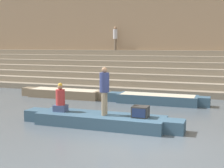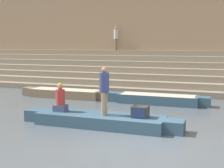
{
  "view_description": "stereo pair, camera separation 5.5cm",
  "coord_description": "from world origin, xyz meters",
  "px_view_note": "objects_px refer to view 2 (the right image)",
  "views": [
    {
      "loc": [
        2.13,
        -8.39,
        2.74
      ],
      "look_at": [
        -1.73,
        2.44,
        1.31
      ],
      "focal_mm": 50.0,
      "sensor_mm": 36.0,
      "label": 1
    },
    {
      "loc": [
        2.18,
        -8.37,
        2.74
      ],
      "look_at": [
        -1.73,
        2.44,
        1.31
      ],
      "focal_mm": 50.0,
      "sensor_mm": 36.0,
      "label": 2
    }
  ],
  "objects_px": {
    "rowboat_main": "(100,120)",
    "moored_boat_distant": "(158,99)",
    "tv_set": "(140,112)",
    "person_standing": "(104,88)",
    "person_on_steps": "(116,36)",
    "moored_boat_shore": "(65,93)",
    "person_rowing": "(60,100)"
  },
  "relations": [
    {
      "from": "rowboat_main",
      "to": "moored_boat_distant",
      "type": "xyz_separation_m",
      "value": [
        1.01,
        4.7,
        0.01
      ]
    },
    {
      "from": "tv_set",
      "to": "rowboat_main",
      "type": "bearing_deg",
      "value": -172.4
    },
    {
      "from": "person_standing",
      "to": "moored_boat_distant",
      "type": "xyz_separation_m",
      "value": [
        0.84,
        4.74,
        -1.1
      ]
    },
    {
      "from": "person_standing",
      "to": "moored_boat_distant",
      "type": "relative_size",
      "value": 0.34
    },
    {
      "from": "tv_set",
      "to": "person_on_steps",
      "type": "distance_m",
      "value": 12.28
    },
    {
      "from": "moored_boat_distant",
      "to": "person_on_steps",
      "type": "height_order",
      "value": "person_on_steps"
    },
    {
      "from": "person_standing",
      "to": "moored_boat_shore",
      "type": "distance_m",
      "value": 6.43
    },
    {
      "from": "tv_set",
      "to": "moored_boat_shore",
      "type": "relative_size",
      "value": 0.11
    },
    {
      "from": "rowboat_main",
      "to": "moored_boat_shore",
      "type": "height_order",
      "value": "moored_boat_shore"
    },
    {
      "from": "person_on_steps",
      "to": "person_standing",
      "type": "bearing_deg",
      "value": -30.87
    },
    {
      "from": "tv_set",
      "to": "person_rowing",
      "type": "bearing_deg",
      "value": -173.48
    },
    {
      "from": "person_rowing",
      "to": "moored_boat_distant",
      "type": "distance_m",
      "value": 5.37
    },
    {
      "from": "person_rowing",
      "to": "tv_set",
      "type": "height_order",
      "value": "person_rowing"
    },
    {
      "from": "moored_boat_distant",
      "to": "moored_boat_shore",
      "type": "bearing_deg",
      "value": 179.46
    },
    {
      "from": "rowboat_main",
      "to": "person_rowing",
      "type": "height_order",
      "value": "person_rowing"
    },
    {
      "from": "person_rowing",
      "to": "moored_boat_distant",
      "type": "relative_size",
      "value": 0.21
    },
    {
      "from": "person_on_steps",
      "to": "moored_boat_distant",
      "type": "bearing_deg",
      "value": -14.14
    },
    {
      "from": "rowboat_main",
      "to": "person_standing",
      "type": "bearing_deg",
      "value": -12.13
    },
    {
      "from": "moored_boat_shore",
      "to": "person_on_steps",
      "type": "height_order",
      "value": "person_on_steps"
    },
    {
      "from": "tv_set",
      "to": "moored_boat_distant",
      "type": "xyz_separation_m",
      "value": [
        -0.38,
        4.65,
        -0.36
      ]
    },
    {
      "from": "tv_set",
      "to": "moored_boat_shore",
      "type": "xyz_separation_m",
      "value": [
        -5.31,
        4.76,
        -0.36
      ]
    },
    {
      "from": "person_rowing",
      "to": "person_on_steps",
      "type": "height_order",
      "value": "person_on_steps"
    },
    {
      "from": "moored_boat_shore",
      "to": "person_on_steps",
      "type": "relative_size",
      "value": 3.06
    },
    {
      "from": "rowboat_main",
      "to": "person_rowing",
      "type": "distance_m",
      "value": 1.63
    },
    {
      "from": "person_rowing",
      "to": "moored_boat_shore",
      "type": "relative_size",
      "value": 0.2
    },
    {
      "from": "person_rowing",
      "to": "person_standing",
      "type": "bearing_deg",
      "value": 9.73
    },
    {
      "from": "person_standing",
      "to": "person_rowing",
      "type": "bearing_deg",
      "value": 163.19
    },
    {
      "from": "person_rowing",
      "to": "person_on_steps",
      "type": "bearing_deg",
      "value": 109.81
    },
    {
      "from": "rowboat_main",
      "to": "tv_set",
      "type": "relative_size",
      "value": 10.82
    },
    {
      "from": "rowboat_main",
      "to": "moored_boat_shore",
      "type": "relative_size",
      "value": 1.14
    },
    {
      "from": "tv_set",
      "to": "moored_boat_shore",
      "type": "height_order",
      "value": "tv_set"
    },
    {
      "from": "tv_set",
      "to": "person_on_steps",
      "type": "xyz_separation_m",
      "value": [
        -4.67,
        11.02,
        2.75
      ]
    }
  ]
}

